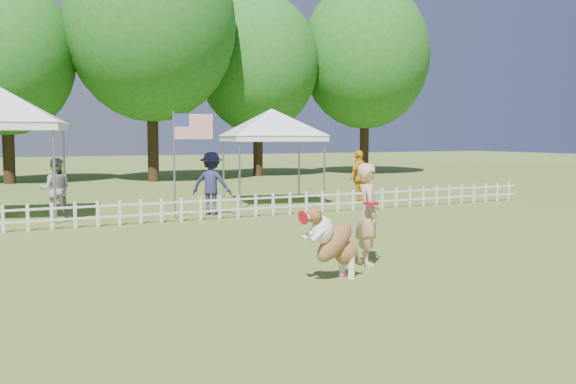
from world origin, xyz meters
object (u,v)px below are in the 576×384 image
object	(u,v)px
handler	(368,214)
spectator_a	(56,189)
frisbee_on_turf	(347,275)
spectator_c	(359,177)
flag_pole	(174,165)
spectator_b	(212,183)
canopy_tent_right	(272,157)
dog	(335,242)

from	to	relation	value
handler	spectator_a	bearing A→B (deg)	48.35
handler	frisbee_on_turf	bearing A→B (deg)	149.87
spectator_c	handler	bearing A→B (deg)	31.68
flag_pole	spectator_b	distance (m)	1.26
flag_pole	spectator_b	bearing A→B (deg)	38.03
canopy_tent_right	spectator_b	size ratio (longest dim) A/B	1.72
dog	canopy_tent_right	xyz separation A→B (m)	(3.84, 9.94, 0.88)
spectator_a	spectator_c	world-z (taller)	spectator_c
frisbee_on_turf	canopy_tent_right	size ratio (longest dim) A/B	0.08
spectator_a	canopy_tent_right	bearing A→B (deg)	-156.25
handler	canopy_tent_right	distance (m)	9.68
canopy_tent_right	frisbee_on_turf	bearing A→B (deg)	-98.43
spectator_a	handler	bearing A→B (deg)	128.14
spectator_b	canopy_tent_right	bearing A→B (deg)	-106.22
spectator_a	flag_pole	bearing A→B (deg)	174.26
handler	spectator_a	world-z (taller)	handler
frisbee_on_turf	handler	bearing A→B (deg)	36.22
canopy_tent_right	spectator_c	xyz separation A→B (m)	(2.35, -1.33, -0.60)
frisbee_on_turf	spectator_a	distance (m)	9.15
spectator_a	spectator_b	size ratio (longest dim) A/B	0.93
spectator_a	spectator_c	size ratio (longest dim) A/B	0.93
canopy_tent_right	flag_pole	distance (m)	4.34
dog	canopy_tent_right	size ratio (longest dim) A/B	0.38
canopy_tent_right	spectator_b	world-z (taller)	canopy_tent_right
frisbee_on_turf	spectator_b	world-z (taller)	spectator_b
flag_pole	spectator_c	bearing A→B (deg)	29.97
spectator_a	spectator_b	bearing A→B (deg)	-176.06
handler	spectator_b	bearing A→B (deg)	22.69
frisbee_on_turf	flag_pole	bearing A→B (deg)	91.65
handler	spectator_c	xyz separation A→B (m)	(5.14, 7.92, 0.00)
frisbee_on_turf	flag_pole	world-z (taller)	flag_pole
flag_pole	spectator_c	xyz separation A→B (m)	(6.13, 0.80, -0.52)
spectator_a	spectator_c	bearing A→B (deg)	-167.54
dog	spectator_b	world-z (taller)	spectator_b
frisbee_on_turf	spectator_b	xyz separation A→B (m)	(0.89, 7.99, 0.82)
spectator_b	dog	bearing A→B (deg)	121.19
spectator_c	spectator_b	bearing A→B (deg)	-19.72
spectator_b	spectator_a	bearing A→B (deg)	29.90
dog	spectator_c	size ratio (longest dim) A/B	0.66
frisbee_on_turf	canopy_tent_right	xyz separation A→B (m)	(3.55, 9.81, 1.42)
handler	canopy_tent_right	world-z (taller)	canopy_tent_right
frisbee_on_turf	dog	bearing A→B (deg)	-155.45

